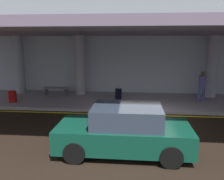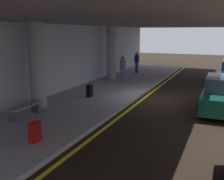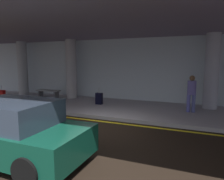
% 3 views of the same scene
% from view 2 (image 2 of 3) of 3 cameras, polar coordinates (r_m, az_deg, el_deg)
% --- Properties ---
extents(ground_plane, '(60.00, 60.00, 0.00)m').
position_cam_2_polar(ground_plane, '(14.13, 9.79, -1.90)').
color(ground_plane, black).
extents(sidewalk, '(26.00, 4.20, 0.15)m').
position_cam_2_polar(sidewalk, '(15.11, -1.68, -0.51)').
color(sidewalk, '#9B959D').
rests_on(sidewalk, ground).
extents(lane_stripe_yellow, '(26.00, 0.14, 0.01)m').
position_cam_2_polar(lane_stripe_yellow, '(14.31, 6.94, -1.61)').
color(lane_stripe_yellow, yellow).
rests_on(lane_stripe_yellow, ground).
extents(support_column_left_mid, '(0.67, 0.67, 3.65)m').
position_cam_2_polar(support_column_left_mid, '(12.11, -15.55, 5.01)').
color(support_column_left_mid, '#9B979C').
rests_on(support_column_left_mid, sidewalk).
extents(support_column_center, '(0.67, 0.67, 3.65)m').
position_cam_2_polar(support_column_center, '(18.98, -0.16, 7.90)').
color(support_column_center, '#9493A1').
rests_on(support_column_center, sidewalk).
extents(ceiling_overhang, '(28.00, 13.20, 0.30)m').
position_cam_2_polar(ceiling_overhang, '(14.55, 0.06, 14.38)').
color(ceiling_overhang, slate).
rests_on(ceiling_overhang, support_column_far_left).
extents(terminal_back_wall, '(26.00, 0.30, 3.80)m').
position_cam_2_polar(terminal_back_wall, '(15.90, -9.14, 6.64)').
color(terminal_back_wall, '#A8B2BD').
rests_on(terminal_back_wall, ground).
extents(traveler_with_luggage, '(0.38, 0.38, 1.68)m').
position_cam_2_polar(traveler_with_luggage, '(21.75, 5.24, 6.12)').
color(traveler_with_luggage, '#231D4C').
rests_on(traveler_with_luggage, sidewalk).
extents(person_waiting_for_ride, '(0.38, 0.38, 1.68)m').
position_cam_2_polar(person_waiting_for_ride, '(17.84, 2.29, 4.83)').
color(person_waiting_for_ride, '#4A4A93').
rests_on(person_waiting_for_ride, sidewalk).
extents(suitcase_upright_primary, '(0.36, 0.22, 0.90)m').
position_cam_2_polar(suitcase_upright_primary, '(13.77, -4.76, -0.16)').
color(suitcase_upright_primary, black).
rests_on(suitcase_upright_primary, sidewalk).
extents(suitcase_upright_secondary, '(0.36, 0.22, 0.90)m').
position_cam_2_polar(suitcase_upright_secondary, '(8.49, -15.98, -8.53)').
color(suitcase_upright_secondary, '#9B0C0B').
rests_on(suitcase_upright_secondary, sidewalk).
extents(bench_metal, '(1.60, 0.50, 0.48)m').
position_cam_2_polar(bench_metal, '(10.99, -17.93, -3.69)').
color(bench_metal, slate).
rests_on(bench_metal, sidewalk).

